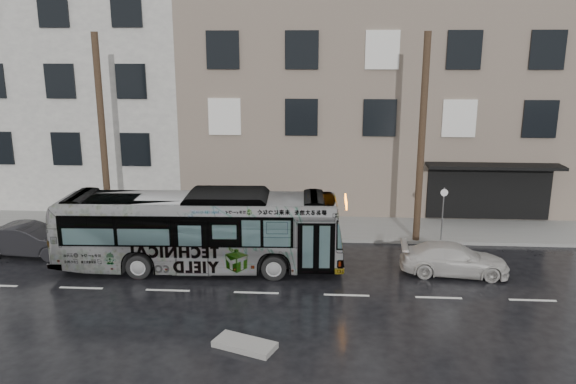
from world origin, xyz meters
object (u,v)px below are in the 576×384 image
Objects in this scene: utility_pole_front at (422,140)px; white_sedan at (454,259)px; utility_pole_rear at (103,137)px; dark_sedan at (30,240)px; bus at (200,230)px; sign_post at (443,214)px.

utility_pole_front is 5.45m from white_sedan.
white_sedan is (14.88, -3.53, -4.06)m from utility_pole_rear.
utility_pole_front is 2.21× the size of white_sedan.
utility_pole_front is at bearing -76.92° from dark_sedan.
utility_pole_front reaches higher than bus.
dark_sedan reaches higher than white_sedan.
sign_post is 17.75m from dark_sedan.
dark_sedan is at bearing -133.03° from utility_pole_rear.
utility_pole_front reaches higher than sign_post.
utility_pole_rear is 6.92m from bus.
bus is 2.74× the size of white_sedan.
white_sedan is at bearing -88.99° from dark_sedan.
dark_sedan is (-17.54, -2.61, -0.68)m from sign_post.
utility_pole_rear is 5.35m from dark_sedan.
utility_pole_front reaches higher than dark_sedan.
white_sedan is 1.01× the size of dark_sedan.
white_sedan is (9.84, 0.05, -0.96)m from bus.
utility_pole_front is at bearing 180.00° from sign_post.
utility_pole_rear is 15.82m from white_sedan.
bus reaches higher than white_sedan.
utility_pole_rear is (-14.00, 0.00, 0.00)m from utility_pole_front.
utility_pole_front is at bearing 0.00° from utility_pole_rear.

